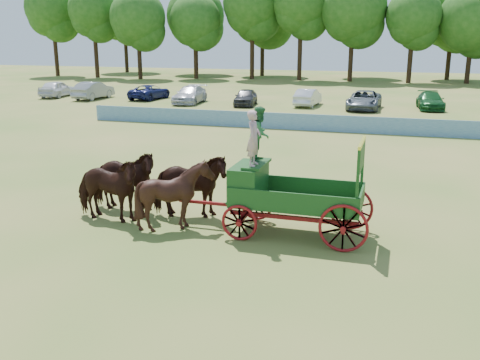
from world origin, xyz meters
name	(u,v)px	position (x,y,z in m)	size (l,w,h in m)	color
ground	(175,215)	(0.00, 0.00, 0.00)	(160.00, 160.00, 0.00)	olive
horse_lead_left	(106,189)	(-1.84, -1.13, 1.08)	(1.17, 2.57, 2.17)	black
horse_lead_right	(123,180)	(-1.84, -0.03, 1.08)	(1.17, 2.57, 2.17)	black
horse_wheel_left	(175,195)	(0.56, -1.13, 1.09)	(1.75, 1.97, 2.17)	black
horse_wheel_right	(189,186)	(0.56, -0.03, 1.08)	(1.17, 2.57, 2.17)	black
farm_dray	(273,179)	(3.50, -0.55, 1.70)	(6.00, 2.00, 3.80)	maroon
sponsor_banner	(273,121)	(-1.00, 18.00, 0.53)	(26.00, 0.08, 1.05)	#1A5A92
parked_cars	(344,99)	(2.23, 29.96, 0.76)	(57.87, 7.15, 1.64)	silver
treeline	(317,10)	(-5.35, 60.83, 9.37)	(89.15, 22.96, 15.43)	#382314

